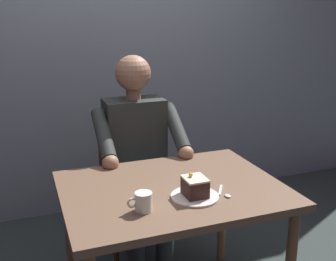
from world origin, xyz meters
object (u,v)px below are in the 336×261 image
(cake_slice, at_px, (195,187))
(coffee_cup, at_px, (143,201))
(dining_table, at_px, (172,203))
(chair, at_px, (132,174))
(seated_person, at_px, (138,158))
(dessert_spoon, at_px, (224,193))

(cake_slice, bearing_deg, coffee_cup, 9.41)
(cake_slice, relative_size, coffee_cup, 1.03)
(dining_table, bearing_deg, chair, -90.00)
(dining_table, xyz_separation_m, coffee_cup, (0.20, 0.19, 0.13))
(seated_person, bearing_deg, dining_table, 90.00)
(dessert_spoon, bearing_deg, seated_person, -75.32)
(seated_person, bearing_deg, coffee_cup, 75.20)
(cake_slice, distance_m, coffee_cup, 0.26)
(chair, height_order, dessert_spoon, chair)
(dessert_spoon, bearing_deg, cake_slice, -5.46)
(coffee_cup, xyz_separation_m, dessert_spoon, (-0.40, -0.03, -0.04))
(dessert_spoon, bearing_deg, coffee_cup, 4.13)
(chair, distance_m, dessert_spoon, 0.96)
(seated_person, relative_size, coffee_cup, 11.95)
(chair, relative_size, dessert_spoon, 6.61)
(seated_person, bearing_deg, chair, -90.00)
(coffee_cup, distance_m, dessert_spoon, 0.40)
(chair, height_order, cake_slice, chair)
(chair, bearing_deg, dining_table, 90.00)
(coffee_cup, bearing_deg, dessert_spoon, -175.87)
(chair, xyz_separation_m, coffee_cup, (0.20, 0.94, 0.27))
(coffee_cup, bearing_deg, cake_slice, -170.59)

